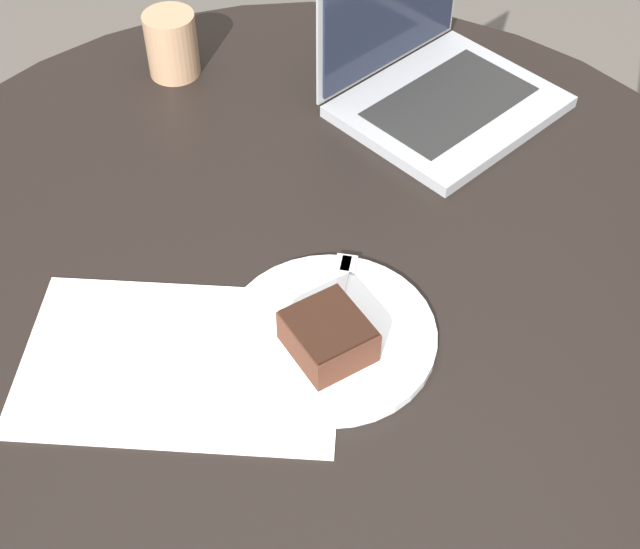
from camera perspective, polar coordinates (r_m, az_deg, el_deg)
ground_plane at (r=1.72m, az=-0.49°, el=-15.39°), size 12.00×12.00×0.00m
dining_table at (r=1.24m, az=-0.65°, el=-3.45°), size 1.23×1.23×0.71m
paper_document at (r=1.04m, az=-8.89°, el=-5.52°), size 0.41×0.32×0.00m
plate at (r=1.05m, az=0.77°, el=-3.89°), size 0.25×0.25×0.01m
cake_slice at (r=1.01m, az=0.53°, el=-3.92°), size 0.11×0.11×0.05m
fork at (r=1.07m, az=1.21°, el=-1.36°), size 0.08×0.17×0.00m
coffee_glass at (r=1.44m, az=-9.47°, el=14.32°), size 0.08×0.08×0.10m
laptop at (r=1.37m, az=7.35°, el=12.20°), size 0.39×0.38×0.23m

